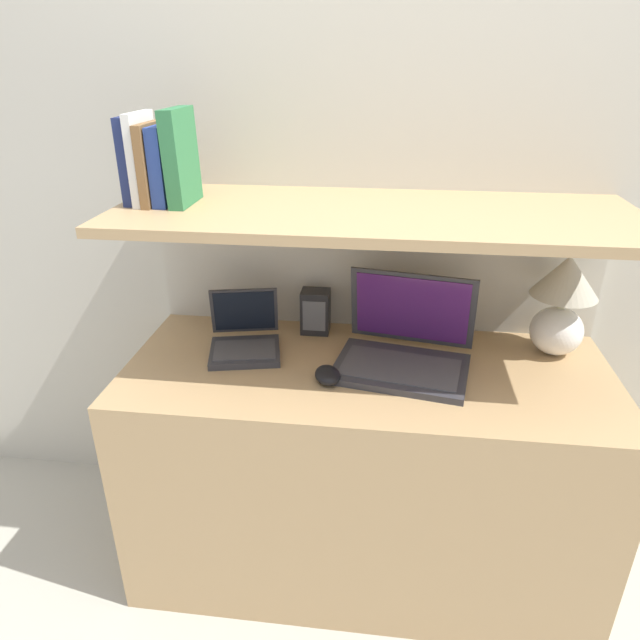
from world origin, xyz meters
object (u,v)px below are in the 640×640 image
Objects in this scene: book_navy at (132,160)px; book_white at (143,159)px; table_lamp at (562,301)px; book_brown at (153,164)px; router_box at (316,312)px; computer_mouse at (328,375)px; laptop_large at (404,349)px; book_blue at (165,165)px; laptop_small at (245,339)px; book_green at (181,157)px.

book_navy is 0.03m from book_white.
book_brown is at bearing -174.95° from table_lamp.
router_box is at bearing 18.97° from book_white.
computer_mouse is 0.78× the size of router_box.
computer_mouse is 0.47× the size of book_white.
laptop_large is 3.72× the size of computer_mouse.
book_navy is (-0.56, 0.16, 0.55)m from computer_mouse.
book_blue reaches higher than laptop_large.
book_brown is (-0.51, 0.16, 0.54)m from computer_mouse.
book_navy reaches higher than router_box.
computer_mouse is at bearing -17.07° from book_brown.
laptop_small reaches higher than computer_mouse.
router_box is 0.65m from book_blue.
router_box is at bearing 21.67° from book_blue.
book_white is (0.03, 0.00, 0.01)m from book_navy.
book_blue is (0.09, 0.00, -0.01)m from book_navy.
laptop_large is 1.83× the size of book_navy.
book_green reaches higher than book_blue.
book_green is (-0.42, 0.16, 0.56)m from computer_mouse.
book_white is at bearing 180.00° from book_green.
book_green is at bearing 159.84° from computer_mouse.
table_lamp is at bearing 4.94° from book_white.
table_lamp is 1.27m from book_white.
table_lamp is 1.29× the size of book_white.
router_box is 0.63× the size of book_navy.
book_green reaches higher than book_white.
router_box is at bearing 17.87° from book_navy.
table_lamp is at bearing 4.81° from book_navy.
book_green is at bearing 0.00° from book_blue.
laptop_large reaches higher than computer_mouse.
book_green is (0.14, 0.00, 0.01)m from book_navy.
book_green reaches higher than computer_mouse.
computer_mouse is 0.79m from book_white.
router_box is 0.72m from book_navy.
book_green is (-0.15, -0.00, 0.55)m from laptop_small.
laptop_large is 0.34m from router_box.
book_white is (-1.20, -0.10, 0.40)m from table_lamp.
laptop_large is 2.02× the size of book_blue.
table_lamp is 0.76m from router_box.
laptop_small is at bearing 0.49° from book_navy.
book_white is at bearing 163.75° from computer_mouse.
book_brown is (-0.23, -0.00, 0.53)m from laptop_small.
book_brown is at bearing -0.00° from book_white.
laptop_small is at bearing 176.25° from laptop_large.
book_white is 0.95× the size of book_green.
book_white is at bearing 0.00° from book_navy.
computer_mouse is 0.49× the size of book_navy.
book_navy is at bearing -162.13° from router_box.
book_blue is at bearing -174.80° from table_lamp.
book_brown reaches higher than router_box.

